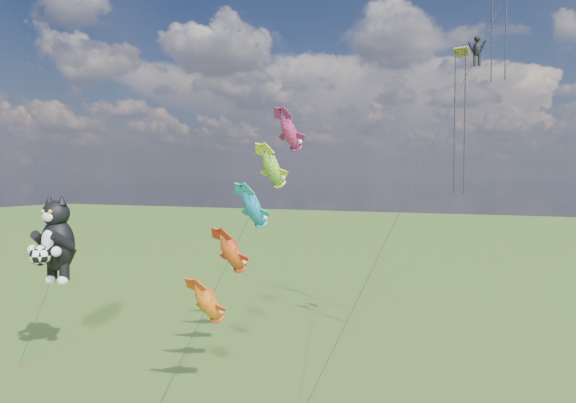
% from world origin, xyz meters
% --- Properties ---
extents(ground, '(300.00, 300.00, 0.00)m').
position_xyz_m(ground, '(0.00, 0.00, 0.00)').
color(ground, '#224411').
extents(cat_kite_rig, '(2.66, 4.21, 10.53)m').
position_xyz_m(cat_kite_rig, '(-1.23, 1.91, 7.66)').
color(cat_kite_rig, brown).
rests_on(cat_kite_rig, ground).
extents(fish_windsock_rig, '(2.29, 15.87, 17.33)m').
position_xyz_m(fish_windsock_rig, '(11.77, 4.59, 9.74)').
color(fish_windsock_rig, brown).
rests_on(fish_windsock_rig, ground).
extents(parafoil_rig, '(8.68, 15.88, 27.22)m').
position_xyz_m(parafoil_rig, '(23.65, 11.75, 19.67)').
color(parafoil_rig, brown).
rests_on(parafoil_rig, ground).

